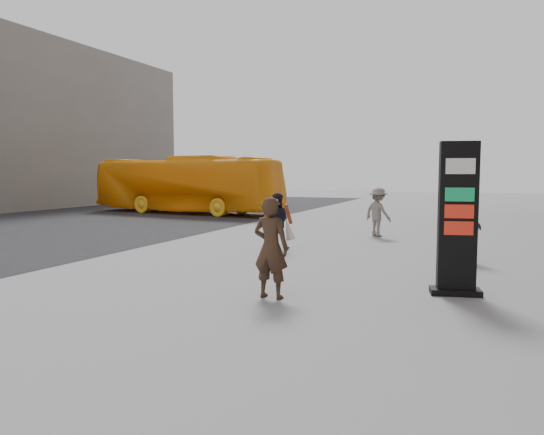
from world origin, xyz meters
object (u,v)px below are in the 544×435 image
at_px(woman, 271,246).
at_px(pedestrian_b, 378,212).
at_px(pedestrian_c, 463,227).
at_px(pedestrian_a, 276,222).
at_px(info_pylon, 457,219).
at_px(bus, 186,185).

xyz_separation_m(woman, pedestrian_b, (0.11, 9.45, -0.08)).
distance_m(woman, pedestrian_c, 6.15).
height_order(woman, pedestrian_a, woman).
relative_size(pedestrian_b, pedestrian_c, 0.98).
distance_m(info_pylon, pedestrian_a, 6.34).
xyz_separation_m(pedestrian_a, pedestrian_b, (2.10, 4.10, 0.03)).
distance_m(info_pylon, pedestrian_c, 3.97).
relative_size(bus, pedestrian_c, 6.36).
distance_m(info_pylon, pedestrian_b, 8.52).
xyz_separation_m(info_pylon, bus, (-14.07, 14.33, 0.13)).
distance_m(info_pylon, woman, 3.34).
bearing_deg(pedestrian_b, bus, 4.12).
bearing_deg(woman, pedestrian_c, -114.13).
relative_size(woman, pedestrian_a, 1.11).
distance_m(info_pylon, bus, 20.09).
relative_size(woman, pedestrian_c, 1.05).
xyz_separation_m(woman, pedestrian_a, (-1.99, 5.35, -0.11)).
relative_size(info_pylon, pedestrian_b, 1.65).
xyz_separation_m(bus, pedestrian_b, (11.21, -6.33, -0.66)).
relative_size(woman, bus, 0.17).
relative_size(info_pylon, bus, 0.25).
relative_size(pedestrian_a, pedestrian_b, 0.96).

